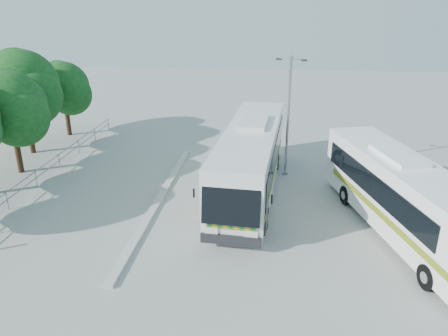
# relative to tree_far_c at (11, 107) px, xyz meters

# --- Properties ---
(ground) EXTENTS (100.00, 100.00, 0.00)m
(ground) POSITION_rel_tree_far_c_xyz_m (12.12, -5.10, -4.26)
(ground) COLOR gray
(ground) RESTS_ON ground
(kerb_divider) EXTENTS (0.40, 16.00, 0.15)m
(kerb_divider) POSITION_rel_tree_far_c_xyz_m (9.82, -3.10, -4.18)
(kerb_divider) COLOR #B2B2AD
(kerb_divider) RESTS_ON ground
(railing) EXTENTS (0.06, 22.00, 1.00)m
(railing) POSITION_rel_tree_far_c_xyz_m (2.12, -1.10, -3.52)
(railing) COLOR gray
(railing) RESTS_ON ground
(tree_far_c) EXTENTS (4.97, 4.69, 6.49)m
(tree_far_c) POSITION_rel_tree_far_c_xyz_m (0.00, 0.00, 0.00)
(tree_far_c) COLOR #382314
(tree_far_c) RESTS_ON ground
(tree_far_d) EXTENTS (5.62, 5.30, 7.33)m
(tree_far_d) POSITION_rel_tree_far_c_xyz_m (-1.19, 3.70, 0.56)
(tree_far_d) COLOR #382314
(tree_far_d) RESTS_ON ground
(tree_far_e) EXTENTS (4.54, 4.28, 5.92)m
(tree_far_e) POSITION_rel_tree_far_c_xyz_m (-0.51, 8.20, -0.37)
(tree_far_e) COLOR #382314
(tree_far_e) RESTS_ON ground
(coach_main) EXTENTS (3.69, 13.70, 3.76)m
(coach_main) POSITION_rel_tree_far_c_xyz_m (14.76, -1.32, -2.20)
(coach_main) COLOR silver
(coach_main) RESTS_ON ground
(coach_adjacent) EXTENTS (5.81, 12.90, 3.52)m
(coach_adjacent) POSITION_rel_tree_far_c_xyz_m (22.13, -5.53, -2.33)
(coach_adjacent) COLOR white
(coach_adjacent) RESTS_ON ground
(lamppost) EXTENTS (1.79, 0.62, 7.40)m
(lamppost) POSITION_rel_tree_far_c_xyz_m (16.86, 1.52, -0.17)
(lamppost) COLOR gray
(lamppost) RESTS_ON ground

